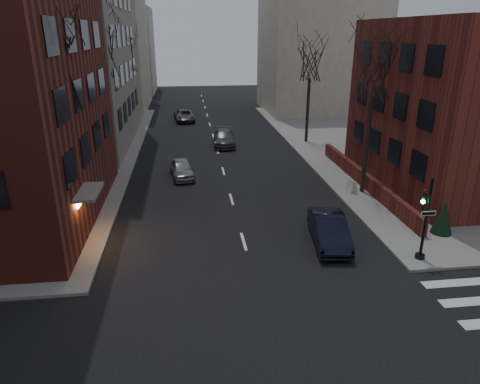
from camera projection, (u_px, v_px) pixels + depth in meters
name	position (u px, v px, depth m)	size (l,w,h in m)	color
building_right_brick	(474.00, 106.00, 28.59)	(12.00, 14.00, 11.00)	maroon
low_wall_right	(364.00, 179.00, 29.46)	(0.35, 16.00, 1.00)	maroon
building_distant_la	(90.00, 41.00, 57.12)	(14.00, 16.00, 18.00)	beige
building_distant_ra	(318.00, 49.00, 56.32)	(14.00, 14.00, 16.00)	beige
building_distant_lb	(124.00, 51.00, 73.85)	(10.00, 12.00, 14.00)	beige
traffic_signal	(424.00, 224.00, 19.57)	(0.76, 0.44, 4.00)	black
tree_left_a	(52.00, 71.00, 19.96)	(4.18, 4.18, 10.26)	#2D231C
tree_left_b	(98.00, 50.00, 30.94)	(4.40, 4.40, 10.80)	#2D231C
tree_left_c	(124.00, 54.00, 44.26)	(3.96, 3.96, 9.72)	#2D231C
tree_right_a	(375.00, 69.00, 25.87)	(3.96, 3.96, 9.72)	#2D231C
tree_right_b	(310.00, 62.00, 39.03)	(3.74, 3.74, 9.18)	#2D231C
streetlamp_near	(105.00, 125.00, 28.95)	(0.36, 0.36, 6.28)	black
streetlamp_far	(135.00, 88.00, 47.52)	(0.36, 0.36, 6.28)	black
parked_sedan	(329.00, 230.00, 21.69)	(1.59, 4.56, 1.50)	black
car_lane_silver	(182.00, 169.00, 31.64)	(1.57, 3.89, 1.33)	gray
car_lane_gray	(224.00, 138.00, 40.53)	(2.00, 4.91, 1.43)	#3F3F44
car_lane_far	(184.00, 116.00, 51.47)	(2.21, 4.80, 1.33)	#47464C
sandwich_board	(352.00, 187.00, 28.21)	(0.36, 0.50, 0.80)	silver
evergreen_shrub	(443.00, 217.00, 22.41)	(1.07, 1.07, 1.79)	black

